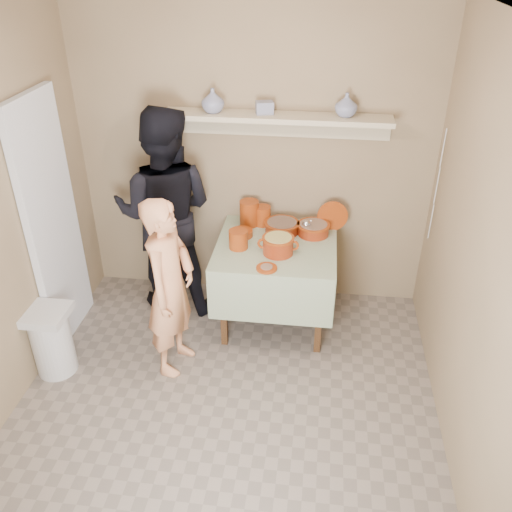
# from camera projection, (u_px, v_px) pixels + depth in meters

# --- Properties ---
(ground) EXTENTS (3.50, 3.50, 0.00)m
(ground) POSITION_uv_depth(u_px,v_px,m) (221.00, 428.00, 3.72)
(ground) COLOR #74675B
(ground) RESTS_ON ground
(tile_panel) EXTENTS (0.06, 0.70, 2.00)m
(tile_panel) POSITION_uv_depth(u_px,v_px,m) (53.00, 224.00, 4.18)
(tile_panel) COLOR silver
(tile_panel) RESTS_ON ground
(plate_stack_a) EXTENTS (0.16, 0.16, 0.22)m
(plate_stack_a) POSITION_uv_depth(u_px,v_px,m) (249.00, 213.00, 4.64)
(plate_stack_a) COLOR maroon
(plate_stack_a) RESTS_ON serving_table
(plate_stack_b) EXTENTS (0.14, 0.14, 0.17)m
(plate_stack_b) POSITION_uv_depth(u_px,v_px,m) (262.00, 216.00, 4.65)
(plate_stack_b) COLOR maroon
(plate_stack_b) RESTS_ON serving_table
(bowl_stack) EXTENTS (0.15, 0.15, 0.15)m
(bowl_stack) POSITION_uv_depth(u_px,v_px,m) (238.00, 239.00, 4.30)
(bowl_stack) COLOR maroon
(bowl_stack) RESTS_ON serving_table
(empty_bowl) EXTENTS (0.18, 0.18, 0.05)m
(empty_bowl) POSITION_uv_depth(u_px,v_px,m) (242.00, 233.00, 4.50)
(empty_bowl) COLOR maroon
(empty_bowl) RESTS_ON serving_table
(propped_lid) EXTENTS (0.26, 0.06, 0.26)m
(propped_lid) POSITION_uv_depth(u_px,v_px,m) (333.00, 216.00, 4.57)
(propped_lid) COLOR maroon
(propped_lid) RESTS_ON serving_table
(vase_right) EXTENTS (0.20, 0.20, 0.18)m
(vase_right) POSITION_uv_depth(u_px,v_px,m) (346.00, 105.00, 4.12)
(vase_right) COLOR navy
(vase_right) RESTS_ON wall_shelf
(vase_left) EXTENTS (0.20, 0.20, 0.19)m
(vase_left) POSITION_uv_depth(u_px,v_px,m) (213.00, 101.00, 4.21)
(vase_left) COLOR navy
(vase_left) RESTS_ON wall_shelf
(ceramic_box) EXTENTS (0.15, 0.13, 0.10)m
(ceramic_box) POSITION_uv_depth(u_px,v_px,m) (265.00, 108.00, 4.20)
(ceramic_box) COLOR navy
(ceramic_box) RESTS_ON wall_shelf
(person_cook) EXTENTS (0.43, 0.57, 1.42)m
(person_cook) POSITION_uv_depth(u_px,v_px,m) (170.00, 288.00, 3.94)
(person_cook) COLOR #E19161
(person_cook) RESTS_ON ground
(person_helper) EXTENTS (0.90, 0.71, 1.82)m
(person_helper) POSITION_uv_depth(u_px,v_px,m) (165.00, 213.00, 4.55)
(person_helper) COLOR black
(person_helper) RESTS_ON ground
(room_shell) EXTENTS (3.04, 3.54, 2.62)m
(room_shell) POSITION_uv_depth(u_px,v_px,m) (211.00, 219.00, 2.90)
(room_shell) COLOR #8E7757
(room_shell) RESTS_ON ground
(serving_table) EXTENTS (0.97, 0.97, 0.76)m
(serving_table) POSITION_uv_depth(u_px,v_px,m) (276.00, 256.00, 4.46)
(serving_table) COLOR #4C2D16
(serving_table) RESTS_ON ground
(cazuela_meat_a) EXTENTS (0.30, 0.30, 0.10)m
(cazuela_meat_a) POSITION_uv_depth(u_px,v_px,m) (282.00, 226.00, 4.54)
(cazuela_meat_a) COLOR #6F1704
(cazuela_meat_a) RESTS_ON serving_table
(cazuela_meat_b) EXTENTS (0.28, 0.28, 0.10)m
(cazuela_meat_b) POSITION_uv_depth(u_px,v_px,m) (313.00, 228.00, 4.51)
(cazuela_meat_b) COLOR #6F1704
(cazuela_meat_b) RESTS_ON serving_table
(ladle) EXTENTS (0.08, 0.26, 0.19)m
(ladle) POSITION_uv_depth(u_px,v_px,m) (307.00, 224.00, 4.46)
(ladle) COLOR silver
(ladle) RESTS_ON cazuela_meat_b
(cazuela_rice) EXTENTS (0.33, 0.25, 0.14)m
(cazuela_rice) POSITION_uv_depth(u_px,v_px,m) (278.00, 244.00, 4.23)
(cazuela_rice) COLOR #6F1704
(cazuela_rice) RESTS_ON serving_table
(front_plate) EXTENTS (0.16, 0.16, 0.03)m
(front_plate) POSITION_uv_depth(u_px,v_px,m) (267.00, 268.00, 4.06)
(front_plate) COLOR maroon
(front_plate) RESTS_ON serving_table
(wall_shelf) EXTENTS (1.80, 0.25, 0.21)m
(wall_shelf) POSITION_uv_depth(u_px,v_px,m) (277.00, 119.00, 4.26)
(wall_shelf) COLOR #C4B491
(wall_shelf) RESTS_ON room_shell
(trash_bin) EXTENTS (0.32, 0.32, 0.56)m
(trash_bin) POSITION_uv_depth(u_px,v_px,m) (52.00, 341.00, 4.09)
(trash_bin) COLOR silver
(trash_bin) RESTS_ON ground
(electrical_cord) EXTENTS (0.01, 0.05, 0.90)m
(electrical_cord) POSITION_uv_depth(u_px,v_px,m) (437.00, 186.00, 4.19)
(electrical_cord) COLOR silver
(electrical_cord) RESTS_ON wall_shelf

